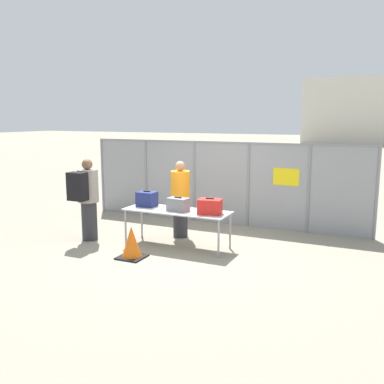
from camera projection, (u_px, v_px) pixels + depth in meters
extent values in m
plane|color=gray|center=(183.00, 246.00, 8.84)|extent=(120.00, 120.00, 0.00)
cylinder|color=gray|center=(103.00, 175.00, 12.07)|extent=(0.07, 0.07, 2.05)
cylinder|color=gray|center=(146.00, 178.00, 11.48)|extent=(0.07, 0.07, 2.05)
cylinder|color=gray|center=(194.00, 181.00, 10.89)|extent=(0.07, 0.07, 2.05)
cylinder|color=gray|center=(248.00, 185.00, 10.30)|extent=(0.07, 0.07, 2.05)
cylinder|color=gray|center=(309.00, 189.00, 9.71)|extent=(0.07, 0.07, 2.05)
cylinder|color=gray|center=(377.00, 193.00, 9.12)|extent=(0.07, 0.07, 2.05)
cube|color=gray|center=(221.00, 183.00, 10.60)|extent=(7.14, 0.01, 2.05)
cube|color=gray|center=(221.00, 143.00, 10.42)|extent=(7.14, 0.04, 0.04)
cube|color=yellow|center=(286.00, 177.00, 9.87)|extent=(0.60, 0.01, 0.40)
cube|color=#B2B2AD|center=(177.00, 211.00, 8.68)|extent=(2.20, 0.76, 0.02)
cylinder|color=#99999E|center=(126.00, 227.00, 8.89)|extent=(0.04, 0.04, 0.74)
cylinder|color=#99999E|center=(219.00, 239.00, 8.03)|extent=(0.04, 0.04, 0.74)
cylinder|color=#99999E|center=(142.00, 221.00, 9.46)|extent=(0.04, 0.04, 0.74)
cylinder|color=#99999E|center=(230.00, 231.00, 8.60)|extent=(0.04, 0.04, 0.74)
cube|color=navy|center=(147.00, 199.00, 9.03)|extent=(0.39, 0.31, 0.31)
cube|color=black|center=(147.00, 191.00, 9.00)|extent=(0.15, 0.02, 0.02)
cube|color=slate|center=(178.00, 204.00, 8.60)|extent=(0.44, 0.30, 0.26)
cube|color=black|center=(178.00, 197.00, 8.57)|extent=(0.16, 0.04, 0.02)
cube|color=red|center=(210.00, 207.00, 8.31)|extent=(0.50, 0.39, 0.30)
cube|color=black|center=(210.00, 199.00, 8.28)|extent=(0.16, 0.05, 0.02)
cylinder|color=#2D2D33|center=(89.00, 221.00, 9.25)|extent=(0.33, 0.33, 0.84)
cylinder|color=gray|center=(88.00, 186.00, 9.11)|extent=(0.44, 0.44, 0.70)
sphere|color=brown|center=(87.00, 164.00, 9.03)|extent=(0.23, 0.23, 0.23)
cube|color=black|center=(77.00, 186.00, 8.81)|extent=(0.39, 0.24, 0.59)
cylinder|color=#2D2D33|center=(180.00, 219.00, 9.47)|extent=(0.32, 0.32, 0.80)
cylinder|color=orange|center=(180.00, 186.00, 9.34)|extent=(0.42, 0.42, 0.67)
sphere|color=#A57A5B|center=(180.00, 166.00, 9.27)|extent=(0.22, 0.22, 0.22)
cube|color=silver|center=(281.00, 193.00, 12.66)|extent=(3.31, 1.31, 0.49)
sphere|color=black|center=(255.00, 199.00, 12.27)|extent=(0.62, 0.62, 0.62)
sphere|color=black|center=(268.00, 192.00, 13.56)|extent=(0.62, 0.62, 0.62)
cylinder|color=#59595B|center=(211.00, 194.00, 13.62)|extent=(1.16, 0.06, 0.06)
cube|color=black|center=(132.00, 257.00, 8.10)|extent=(0.49, 0.49, 0.03)
cone|color=orange|center=(132.00, 242.00, 8.05)|extent=(0.39, 0.39, 0.61)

